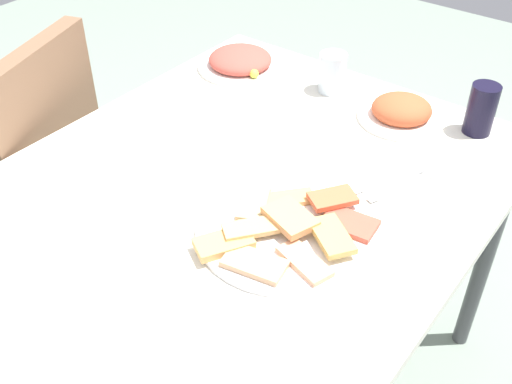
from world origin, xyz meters
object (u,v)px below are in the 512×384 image
object	(u,v)px
dining_chair	(26,177)
salad_plate_greens	(240,61)
drinking_glass	(332,73)
dining_table	(239,212)
pide_platter	(285,229)
paper_napkin	(394,185)
spoon	(386,180)
fork	(402,187)
salad_plate_rice	(401,111)
soda_can	(481,109)

from	to	relation	value
dining_chair	salad_plate_greens	bearing A→B (deg)	-32.87
salad_plate_greens	drinking_glass	bearing A→B (deg)	-80.93
dining_table	pide_platter	size ratio (longest dim) A/B	3.51
dining_table	paper_napkin	world-z (taller)	paper_napkin
dining_table	drinking_glass	distance (m)	0.49
spoon	dining_chair	bearing A→B (deg)	135.25
dining_chair	paper_napkin	size ratio (longest dim) A/B	6.73
drinking_glass	fork	size ratio (longest dim) A/B	0.59
pide_platter	spoon	bearing A→B (deg)	-16.52
dining_chair	salad_plate_rice	size ratio (longest dim) A/B	4.27
pide_platter	salad_plate_greens	world-z (taller)	salad_plate_greens
pide_platter	paper_napkin	bearing A→B (deg)	-20.07
dining_table	salad_plate_greens	distance (m)	0.55
dining_table	dining_chair	xyz separation A→B (m)	(-0.10, 0.67, -0.15)
drinking_glass	paper_napkin	bearing A→B (deg)	-129.89
dining_table	drinking_glass	bearing A→B (deg)	7.82
soda_can	drinking_glass	bearing A→B (deg)	95.66
soda_can	paper_napkin	world-z (taller)	soda_can
dining_chair	soda_can	size ratio (longest dim) A/B	7.33
dining_table	soda_can	world-z (taller)	soda_can
paper_napkin	dining_chair	bearing A→B (deg)	107.76
spoon	dining_table	bearing A→B (deg)	156.89
salad_plate_rice	paper_napkin	distance (m)	0.27
salad_plate_greens	salad_plate_rice	size ratio (longest dim) A/B	1.16
salad_plate_greens	soda_can	world-z (taller)	soda_can
drinking_glass	spoon	size ratio (longest dim) A/B	0.55
dining_chair	paper_napkin	bearing A→B (deg)	-72.24
fork	spoon	size ratio (longest dim) A/B	0.94
salad_plate_rice	drinking_glass	bearing A→B (deg)	84.61
drinking_glass	fork	xyz separation A→B (m)	(-0.27, -0.34, -0.05)
drinking_glass	paper_napkin	distance (m)	0.42
dining_chair	salad_plate_rice	distance (m)	1.01
fork	dining_table	bearing A→B (deg)	147.58
dining_chair	salad_plate_rice	xyz separation A→B (m)	(0.55, -0.82, 0.24)
salad_plate_rice	salad_plate_greens	bearing A→B (deg)	92.74
dining_chair	drinking_glass	distance (m)	0.87
dining_table	dining_chair	size ratio (longest dim) A/B	1.33
soda_can	dining_table	bearing A→B (deg)	148.12
spoon	drinking_glass	bearing A→B (deg)	75.65
salad_plate_greens	salad_plate_rice	distance (m)	0.48
dining_table	salad_plate_greens	size ratio (longest dim) A/B	4.89
dining_chair	salad_plate_rice	world-z (taller)	dining_chair
pide_platter	spoon	distance (m)	0.27
pide_platter	soda_can	distance (m)	0.59
soda_can	fork	xyz separation A→B (m)	(-0.31, 0.04, -0.06)
salad_plate_greens	dining_chair	bearing A→B (deg)	147.13
dining_table	pide_platter	bearing A→B (deg)	-111.18
salad_plate_greens	paper_napkin	size ratio (longest dim) A/B	1.84
dining_table	pide_platter	world-z (taller)	pide_platter
pide_platter	paper_napkin	xyz separation A→B (m)	(0.26, -0.10, -0.01)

